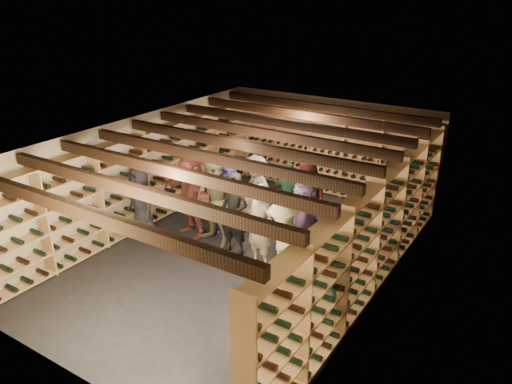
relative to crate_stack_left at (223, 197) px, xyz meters
The scene contains 23 objects.
ground 1.96m from the crate_stack_left, 42.76° to the right, with size 8.00×8.00×0.00m, color black.
walls 2.07m from the crate_stack_left, 42.76° to the right, with size 5.52×8.02×2.40m.
ceiling 2.75m from the crate_stack_left, 42.76° to the right, with size 5.50×8.00×0.01m, color beige.
ceiling_joists 2.65m from the crate_stack_left, 42.76° to the right, with size 5.40×7.12×0.18m.
wine_rack_left 1.86m from the crate_stack_left, 131.85° to the right, with size 0.32×7.50×2.15m.
wine_rack_right 4.23m from the crate_stack_left, 18.11° to the right, with size 0.32×7.50×2.15m.
wine_rack_back 2.97m from the crate_stack_left, 60.94° to the left, with size 4.70×0.30×2.15m.
crate_stack_left is the anchor object (origin of this frame).
crate_stack_right 0.79m from the crate_stack_left, ahead, with size 0.51×0.34×0.51m.
crate_loose 2.29m from the crate_stack_left, ahead, with size 0.50×0.33×0.17m, color tan.
person_0 1.99m from the crate_stack_left, 113.28° to the right, with size 0.77×0.50×1.58m, color black.
person_1 1.90m from the crate_stack_left, 46.93° to the right, with size 0.61×0.40×1.68m, color black.
person_2 1.54m from the crate_stack_left, 60.13° to the right, with size 0.91×0.71×1.87m, color brown.
person_3 2.98m from the crate_stack_left, 32.93° to the right, with size 0.97×0.56×1.51m, color beige.
person_4 4.63m from the crate_stack_left, 39.00° to the right, with size 1.01×0.42×1.72m, color teal.
person_5 1.24m from the crate_stack_left, 88.63° to the right, with size 1.68×0.54×1.81m, color brown.
person_6 1.02m from the crate_stack_left, 47.46° to the right, with size 0.79×0.52×1.62m, color #221F4C.
person_7 2.50m from the crate_stack_left, 37.85° to the right, with size 0.60×0.39×1.65m, color gray.
person_8 2.28m from the crate_stack_left, ahead, with size 0.83×0.65×1.71m, color #4E1B1A.
person_9 0.97m from the crate_stack_left, ahead, with size 1.03×0.59×1.59m, color #9D9590.
person_10 1.74m from the crate_stack_left, ahead, with size 0.92×0.38×1.57m, color #214428.
person_11 2.69m from the crate_stack_left, 18.68° to the right, with size 1.57×0.50×1.69m, color slate.
person_12 3.42m from the crate_stack_left, ahead, with size 0.76×0.49×1.55m, color #312F35.
Camera 1 is at (4.91, -7.18, 4.93)m, focal length 35.00 mm.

